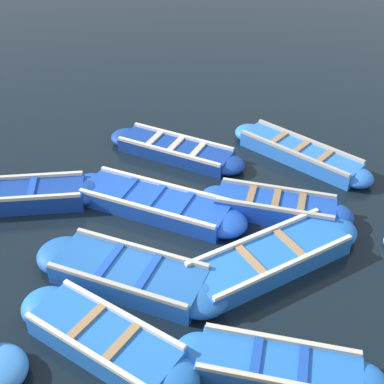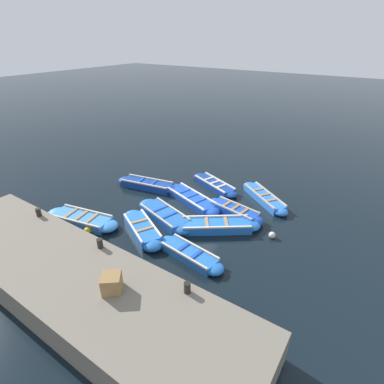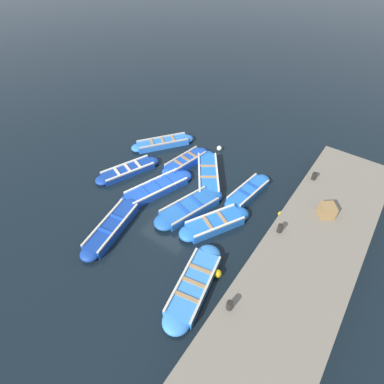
# 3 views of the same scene
# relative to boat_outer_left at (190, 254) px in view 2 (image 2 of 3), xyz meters

# --- Properties ---
(ground_plane) EXTENTS (120.00, 120.00, 0.00)m
(ground_plane) POSITION_rel_boat_outer_left_xyz_m (3.00, 2.16, -0.16)
(ground_plane) COLOR black
(boat_outer_left) EXTENTS (1.13, 3.18, 0.38)m
(boat_outer_left) POSITION_rel_boat_outer_left_xyz_m (0.00, 0.00, 0.00)
(boat_outer_left) COLOR blue
(boat_outer_left) RESTS_ON ground
(boat_stern_in) EXTENTS (1.49, 3.75, 0.45)m
(boat_stern_in) POSITION_rel_boat_outer_left_xyz_m (3.59, 5.29, 0.03)
(boat_stern_in) COLOR navy
(boat_stern_in) RESTS_ON ground
(boat_tucked) EXTENTS (2.03, 4.00, 0.40)m
(boat_tucked) POSITION_rel_boat_outer_left_xyz_m (3.65, 2.36, 0.01)
(boat_tucked) COLOR #1947B7
(boat_tucked) RESTS_ON ground
(boat_outer_right) EXTENTS (2.68, 3.33, 0.41)m
(boat_outer_right) POSITION_rel_boat_outer_left_xyz_m (5.82, -0.70, 0.02)
(boat_outer_right) COLOR blue
(boat_outer_right) RESTS_ON ground
(boat_bow_out) EXTENTS (2.27, 3.28, 0.47)m
(boat_bow_out) POSITION_rel_boat_outer_left_xyz_m (0.20, 2.60, 0.04)
(boat_bow_out) COLOR blue
(boat_bow_out) RESTS_ON ground
(boat_alongside) EXTENTS (1.20, 3.15, 0.46)m
(boat_alongside) POSITION_rel_boat_outer_left_xyz_m (3.72, -0.06, 0.04)
(boat_alongside) COLOR #1947B7
(boat_alongside) RESTS_ON ground
(boat_broadside) EXTENTS (1.93, 3.72, 0.45)m
(boat_broadside) POSITION_rel_boat_outer_left_xyz_m (1.60, 2.49, 0.03)
(boat_broadside) COLOR #1E59AD
(boat_broadside) RESTS_ON ground
(boat_drifting) EXTENTS (3.02, 3.69, 0.44)m
(boat_drifting) POSITION_rel_boat_outer_left_xyz_m (2.22, 0.08, 0.03)
(boat_drifting) COLOR blue
(boat_drifting) RESTS_ON ground
(boat_inner_gap) EXTENTS (1.69, 3.87, 0.43)m
(boat_inner_gap) POSITION_rel_boat_outer_left_xyz_m (-0.74, 5.43, 0.03)
(boat_inner_gap) COLOR #3884E0
(boat_inner_gap) RESTS_ON ground
(boat_far_corner) EXTENTS (1.94, 3.48, 0.37)m
(boat_far_corner) POSITION_rel_boat_outer_left_xyz_m (5.72, 2.19, -0.00)
(boat_far_corner) COLOR navy
(boat_far_corner) RESTS_ON ground
(quay_wall) EXTENTS (3.25, 13.16, 1.08)m
(quay_wall) POSITION_rel_boat_outer_left_xyz_m (-3.61, 2.16, 0.38)
(quay_wall) COLOR slate
(quay_wall) RESTS_ON ground
(bollard_north) EXTENTS (0.20, 0.20, 0.35)m
(bollard_north) POSITION_rel_boat_outer_left_xyz_m (-2.33, -1.51, 1.10)
(bollard_north) COLOR black
(bollard_north) RESTS_ON quay_wall
(bollard_mid_north) EXTENTS (0.20, 0.20, 0.35)m
(bollard_mid_north) POSITION_rel_boat_outer_left_xyz_m (-2.33, 2.16, 1.10)
(bollard_mid_north) COLOR black
(bollard_mid_north) RESTS_ON quay_wall
(bollard_mid_south) EXTENTS (0.20, 0.20, 0.35)m
(bollard_mid_south) POSITION_rel_boat_outer_left_xyz_m (-2.33, 5.82, 1.10)
(bollard_mid_south) COLOR black
(bollard_mid_south) RESTS_ON quay_wall
(wooden_crate) EXTENTS (0.76, 0.76, 0.54)m
(wooden_crate) POSITION_rel_boat_outer_left_xyz_m (-3.47, 0.34, 1.19)
(wooden_crate) COLOR olive
(wooden_crate) RESTS_ON quay_wall
(buoy_orange_near) EXTENTS (0.32, 0.32, 0.32)m
(buoy_orange_near) POSITION_rel_boat_outer_left_xyz_m (-1.16, 4.52, -0.00)
(buoy_orange_near) COLOR #EAB214
(buoy_orange_near) RESTS_ON ground
(buoy_yellow_far) EXTENTS (0.27, 0.27, 0.27)m
(buoy_yellow_far) POSITION_rel_boat_outer_left_xyz_m (-1.84, 0.40, -0.03)
(buoy_yellow_far) COLOR #EAB214
(buoy_yellow_far) RESTS_ON ground
(buoy_white_drifting) EXTENTS (0.29, 0.29, 0.29)m
(buoy_white_drifting) POSITION_rel_boat_outer_left_xyz_m (2.98, -2.20, -0.02)
(buoy_white_drifting) COLOR silver
(buoy_white_drifting) RESTS_ON ground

